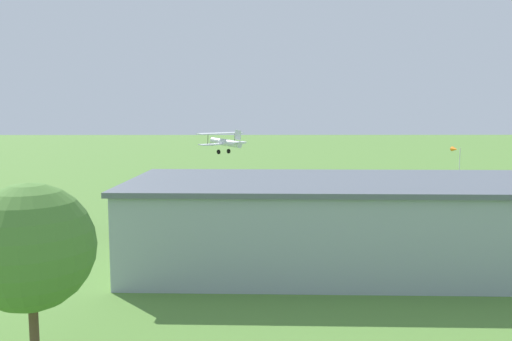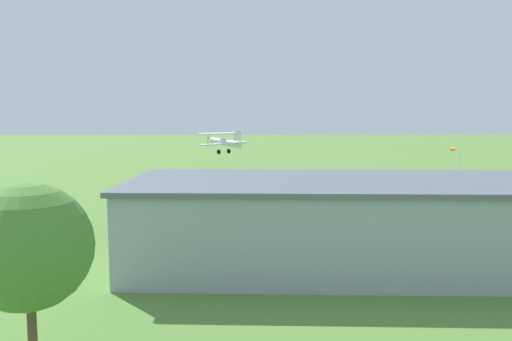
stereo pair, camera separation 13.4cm
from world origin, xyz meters
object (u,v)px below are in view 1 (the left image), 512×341
car_grey (131,226)px  windsock (455,153)px  person_near_hangar_door (472,226)px  hangar (341,222)px  person_by_parked_cars (221,215)px  tree_behind_hangar_right (30,247)px  car_blue (63,223)px  biplane (224,141)px  car_orange (0,222)px  person_beside_truck (168,223)px  person_walking_on_apron (395,214)px

car_grey → windsock: 42.58m
windsock → person_near_hangar_door: bearing=73.0°
hangar → car_grey: hangar is taller
hangar → person_near_hangar_door: hangar is taller
person_by_parked_cars → windsock: windsock is taller
car_grey → person_by_parked_cars: (-8.04, -4.82, 0.01)m
car_grey → tree_behind_hangar_right: (-2.09, 26.16, 4.91)m
windsock → car_blue: bearing=22.0°
biplane → car_orange: 31.08m
car_blue → tree_behind_hangar_right: tree_behind_hangar_right is taller
biplane → person_beside_truck: 24.48m
person_by_parked_cars → biplane: bearing=-88.3°
car_blue → car_orange: bearing=-4.8°
person_beside_truck → person_near_hangar_door: bearing=178.3°
person_walking_on_apron → person_by_parked_cars: 18.05m
person_walking_on_apron → person_beside_truck: person_beside_truck is taller
hangar → car_grey: size_ratio=6.96×
car_grey → person_beside_truck: (-3.30, -1.02, 0.02)m
hangar → person_beside_truck: bearing=-36.3°
person_beside_truck → hangar: bearing=143.7°
biplane → person_near_hangar_door: (-24.40, 24.10, -6.59)m
car_orange → tree_behind_hangar_right: 32.10m
biplane → person_by_parked_cars: 20.50m
car_orange → person_near_hangar_door: 44.86m
person_near_hangar_door → person_by_parked_cars: person_by_parked_cars is taller
biplane → person_near_hangar_door: size_ratio=4.58×
hangar → person_walking_on_apron: bearing=-119.1°
car_blue → person_walking_on_apron: size_ratio=2.66×
hangar → car_orange: (30.77, -11.40, -2.38)m
car_grey → person_beside_truck: person_beside_truck is taller
tree_behind_hangar_right → biplane: bearing=-96.1°
car_blue → biplane: bearing=-121.6°
hangar → windsock: 35.09m
person_beside_truck → car_orange: bearing=-2.6°
person_walking_on_apron → tree_behind_hangar_right: (23.99, 31.38, 4.91)m
person_beside_truck → windsock: 39.21m
car_grey → person_beside_truck: 3.46m
car_orange → person_beside_truck: size_ratio=2.48×
person_walking_on_apron → person_near_hangar_door: bearing=138.8°
tree_behind_hangar_right → person_near_hangar_door: bearing=-138.5°
car_orange → person_beside_truck: 16.28m
car_blue → windsock: (-44.39, -17.91, 5.25)m
person_near_hangar_door → person_by_parked_cars: size_ratio=0.89×
car_blue → car_orange: 6.27m
person_near_hangar_door → person_beside_truck: bearing=-1.7°
car_blue → person_beside_truck: size_ratio=2.61×
car_orange → person_walking_on_apron: 39.19m
car_blue → person_near_hangar_door: bearing=178.4°
car_orange → windsock: 53.79m
car_grey → car_orange: 13.08m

